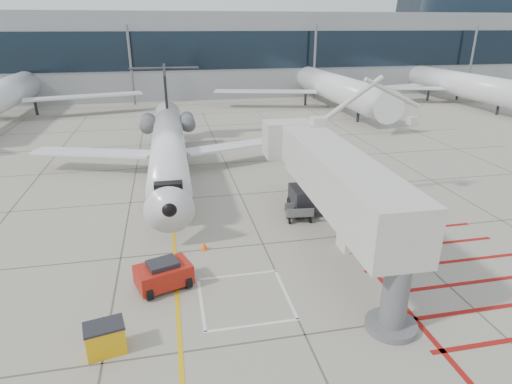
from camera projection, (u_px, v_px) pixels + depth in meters
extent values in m
plane|color=gray|center=(280.00, 282.00, 21.27)|extent=(260.00, 260.00, 0.00)
cone|color=#FF590D|center=(204.00, 246.00, 24.22)|extent=(0.37, 0.37, 0.51)
cone|color=#E4550C|center=(297.00, 209.00, 29.04)|extent=(0.34, 0.34, 0.48)
cube|color=gray|center=(240.00, 52.00, 84.44)|extent=(180.00, 28.00, 14.00)
cube|color=black|center=(254.00, 50.00, 71.26)|extent=(180.00, 0.10, 6.00)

